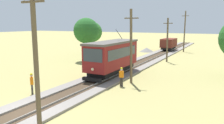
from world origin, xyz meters
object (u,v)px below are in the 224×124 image
at_px(red_tram, 112,56).
at_px(second_worker, 121,76).
at_px(utility_pole_mid, 167,40).
at_px(track_worker, 32,83).
at_px(utility_pole_far, 185,31).
at_px(gravel_pile, 147,50).
at_px(tree_left_far, 92,32).
at_px(freight_car, 169,44).
at_px(utility_pole_near_tram, 131,46).
at_px(tree_left_near, 86,31).
at_px(utility_pole_foreground, 36,61).

height_order(red_tram, second_worker, red_tram).
bearing_deg(utility_pole_mid, track_worker, -105.26).
bearing_deg(utility_pole_far, gravel_pile, -153.78).
bearing_deg(tree_left_far, freight_car, 42.63).
relative_size(red_tram, utility_pole_near_tram, 1.21).
height_order(gravel_pile, tree_left_near, tree_left_near).
distance_m(gravel_pile, tree_left_near, 16.61).
relative_size(red_tram, utility_pole_far, 1.04).
bearing_deg(tree_left_far, red_tram, -50.52).
height_order(red_tram, freight_car, red_tram).
xyz_separation_m(utility_pole_foreground, utility_pole_far, (0.00, 39.54, 0.32)).
height_order(freight_car, tree_left_near, tree_left_near).
bearing_deg(tree_left_far, second_worker, -50.74).
distance_m(utility_pole_foreground, tree_left_far, 31.94).
distance_m(gravel_pile, tree_left_far, 12.02).
distance_m(freight_car, tree_left_near, 20.39).
relative_size(second_worker, tree_left_near, 0.27).
distance_m(freight_car, second_worker, 29.02).
relative_size(utility_pole_mid, second_worker, 3.66).
xyz_separation_m(track_worker, second_worker, (5.39, 5.52, 0.00)).
bearing_deg(tree_left_near, utility_pole_near_tram, -38.82).
height_order(utility_pole_near_tram, tree_left_far, utility_pole_near_tram).
bearing_deg(utility_pole_foreground, tree_left_near, 118.25).
height_order(freight_car, utility_pole_near_tram, utility_pole_near_tram).
relative_size(freight_car, utility_pole_near_tram, 0.74).
distance_m(freight_car, track_worker, 34.51).
distance_m(red_tram, second_worker, 4.56).
height_order(utility_pole_foreground, gravel_pile, utility_pole_foreground).
height_order(utility_pole_mid, utility_pole_far, utility_pole_far).
xyz_separation_m(red_tram, tree_left_near, (-8.13, 7.00, 2.44)).
relative_size(utility_pole_foreground, gravel_pile, 2.57).
bearing_deg(utility_pole_foreground, freight_car, 94.41).
height_order(track_worker, second_worker, same).
distance_m(utility_pole_far, second_worker, 29.42).
distance_m(red_tram, tree_left_near, 11.00).
bearing_deg(utility_pole_far, utility_pole_near_tram, -90.00).
relative_size(utility_pole_near_tram, track_worker, 3.94).
distance_m(tree_left_near, tree_left_far, 8.39).
distance_m(utility_pole_near_tram, utility_pole_mid, 13.84).
height_order(utility_pole_near_tram, utility_pole_mid, utility_pole_near_tram).
relative_size(track_worker, second_worker, 1.00).
height_order(utility_pole_mid, gravel_pile, utility_pole_mid).
height_order(utility_pole_mid, second_worker, utility_pole_mid).
height_order(red_tram, tree_left_far, tree_left_far).
relative_size(second_worker, tree_left_far, 0.29).
relative_size(freight_car, tree_left_far, 0.85).
xyz_separation_m(freight_car, tree_left_near, (-8.13, -18.44, 3.07)).
xyz_separation_m(utility_pole_far, tree_left_far, (-14.94, -11.32, -0.06)).
bearing_deg(tree_left_near, track_worker, -71.09).
bearing_deg(utility_pole_mid, gravel_pile, 122.58).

